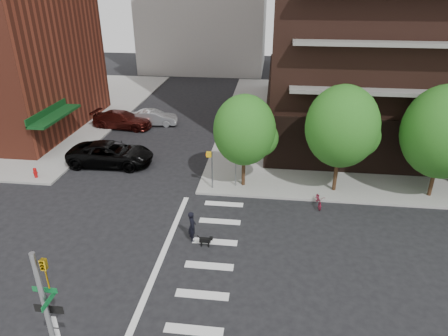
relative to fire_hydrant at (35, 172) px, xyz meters
name	(u,v)px	position (x,y,z in m)	size (l,w,h in m)	color
ground	(150,261)	(10.50, -7.80, -0.55)	(120.00, 120.00, 0.00)	black
sidewalk_ne	(425,123)	(31.00, 15.70, -0.48)	(39.00, 33.00, 0.15)	gray
crosswalk	(193,265)	(12.71, -7.80, -0.55)	(3.85, 13.00, 0.01)	silver
tree_a	(244,130)	(14.50, 0.70, 3.49)	(4.00, 4.00, 5.90)	#301E11
tree_b	(342,127)	(20.50, 0.70, 3.99)	(4.50, 4.50, 6.65)	#301E11
tree_c	(444,132)	(26.50, 0.70, 3.89)	(5.00, 5.00, 6.80)	#301E11
pedestrian_signal	(217,164)	(12.82, 0.12, 1.30)	(2.18, 0.67, 2.60)	slate
fire_hydrant	(35,172)	(0.00, 0.00, 0.00)	(0.24, 0.24, 0.73)	#A50C0C
parked_car_black	(111,154)	(4.34, 3.04, 0.32)	(6.28, 2.90, 1.75)	black
parked_car_maroon	(122,120)	(2.30, 11.09, 0.25)	(5.55, 2.26, 1.61)	#3F110D
parked_car_silver	(154,118)	(5.00, 12.26, 0.18)	(4.44, 1.55, 1.46)	silver
scooter	(319,200)	(19.33, -1.30, -0.13)	(0.55, 1.59, 0.84)	maroon
dog_walker	(192,226)	(12.28, -5.75, 0.31)	(0.41, 0.63, 1.73)	black
dog	(206,240)	(13.08, -6.23, -0.17)	(0.70, 0.19, 0.60)	black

